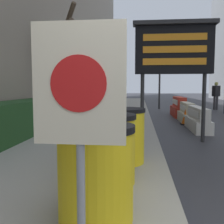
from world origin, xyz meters
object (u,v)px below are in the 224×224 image
object	(u,v)px
jersey_barrier_white	(198,120)
traffic_light_near_curb	(160,61)
message_board	(174,50)
traffic_cone_near	(185,117)
warning_sign	(79,100)
jersey_barrier_red_striped	(179,108)
pedestrian_worker	(216,93)
barrel_drum_back	(123,135)
barrel_drum_foreground	(96,172)
barrel_drum_middle	(108,148)
jersey_barrier_cream	(187,113)

from	to	relation	value
jersey_barrier_white	traffic_light_near_curb	distance (m)	8.95
message_board	traffic_cone_near	bearing A→B (deg)	74.69
warning_sign	message_board	world-z (taller)	message_board
traffic_light_near_curb	jersey_barrier_red_striped	bearing A→B (deg)	-81.61
message_board	traffic_cone_near	xyz separation A→B (m)	(0.87, 3.18, -2.07)
traffic_cone_near	pedestrian_worker	world-z (taller)	pedestrian_worker
barrel_drum_back	jersey_barrier_red_striped	bearing A→B (deg)	75.86
warning_sign	traffic_light_near_curb	distance (m)	15.75
traffic_light_near_curb	pedestrian_worker	xyz separation A→B (m)	(3.49, -0.23, -2.04)
barrel_drum_foreground	jersey_barrier_white	size ratio (longest dim) A/B	0.45
barrel_drum_foreground	barrel_drum_middle	bearing A→B (deg)	90.17
barrel_drum_middle	traffic_light_near_curb	world-z (taller)	traffic_light_near_curb
warning_sign	jersey_barrier_red_striped	bearing A→B (deg)	78.37
barrel_drum_back	jersey_barrier_white	bearing A→B (deg)	64.02
traffic_cone_near	barrel_drum_back	bearing A→B (deg)	-109.06
barrel_drum_back	jersey_barrier_red_striped	size ratio (longest dim) A/B	0.43
barrel_drum_foreground	barrel_drum_back	world-z (taller)	same
barrel_drum_middle	jersey_barrier_white	xyz separation A→B (m)	(2.32, 5.45, -0.28)
barrel_drum_middle	traffic_light_near_curb	xyz separation A→B (m)	(1.68, 13.95, 2.45)
barrel_drum_foreground	jersey_barrier_cream	xyz separation A→B (m)	(2.32, 8.51, -0.27)
jersey_barrier_red_striped	traffic_cone_near	size ratio (longest dim) A/B	3.51
barrel_drum_back	traffic_light_near_curb	world-z (taller)	traffic_light_near_curb
barrel_drum_foreground	pedestrian_worker	xyz separation A→B (m)	(5.17, 14.69, 0.41)
jersey_barrier_white	warning_sign	bearing A→B (deg)	-108.15
barrel_drum_foreground	message_board	world-z (taller)	message_board
jersey_barrier_red_striped	jersey_barrier_cream	bearing A→B (deg)	-90.00
jersey_barrier_cream	traffic_cone_near	bearing A→B (deg)	-103.21
pedestrian_worker	traffic_cone_near	bearing A→B (deg)	-147.88
jersey_barrier_red_striped	traffic_cone_near	distance (m)	2.89
barrel_drum_back	message_board	world-z (taller)	message_board
jersey_barrier_cream	pedestrian_worker	size ratio (longest dim) A/B	0.94
barrel_drum_back	message_board	size ratio (longest dim) A/B	0.30
barrel_drum_back	jersey_barrier_red_striped	xyz separation A→B (m)	(2.18, 8.66, -0.20)
jersey_barrier_white	jersey_barrier_cream	xyz separation A→B (m)	(-0.00, 2.09, 0.01)
jersey_barrier_cream	pedestrian_worker	world-z (taller)	pedestrian_worker
jersey_barrier_cream	jersey_barrier_red_striped	bearing A→B (deg)	90.00
warning_sign	traffic_cone_near	world-z (taller)	warning_sign
barrel_drum_back	pedestrian_worker	bearing A→B (deg)	68.44
barrel_drum_middle	traffic_light_near_curb	bearing A→B (deg)	83.13
message_board	jersey_barrier_red_striped	distance (m)	6.45
jersey_barrier_white	jersey_barrier_red_striped	world-z (taller)	jersey_barrier_red_striped
warning_sign	pedestrian_worker	bearing A→B (deg)	71.37
message_board	pedestrian_worker	xyz separation A→B (m)	(3.91, 10.15, -1.33)
barrel_drum_foreground	message_board	distance (m)	5.03
jersey_barrier_red_striped	pedestrian_worker	distance (m)	5.03
jersey_barrier_cream	pedestrian_worker	xyz separation A→B (m)	(2.86, 6.18, 0.68)
jersey_barrier_cream	barrel_drum_middle	bearing A→B (deg)	-107.09
barrel_drum_foreground	jersey_barrier_red_striped	world-z (taller)	barrel_drum_foreground
message_board	barrel_drum_back	bearing A→B (deg)	-113.42
barrel_drum_middle	traffic_cone_near	xyz separation A→B (m)	(2.13, 6.75, -0.33)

